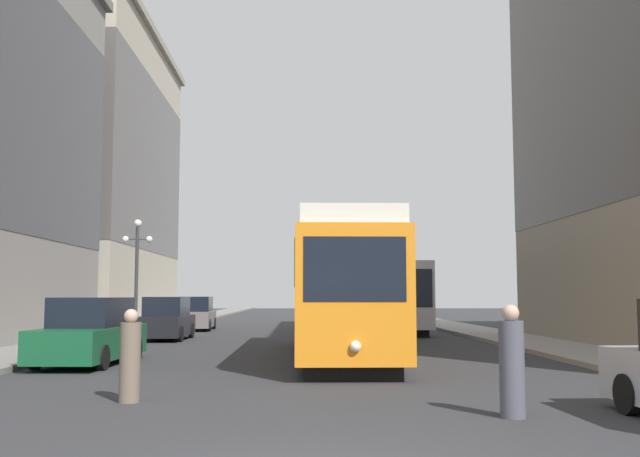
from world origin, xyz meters
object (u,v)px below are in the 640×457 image
at_px(streetcar, 339,288).
at_px(parked_car_left_mid, 166,320).
at_px(parked_car_left_far, 196,315).
at_px(pedestrian_crossing_far, 512,365).
at_px(parked_car_left_near, 91,333).
at_px(lamp_post_left_far, 137,258).
at_px(pedestrian_crossing_near, 130,359).
at_px(transit_bus, 388,294).

xyz_separation_m(streetcar, parked_car_left_mid, (-6.93, 8.73, -1.26)).
bearing_deg(parked_car_left_far, parked_car_left_mid, -91.78).
height_order(parked_car_left_far, pedestrian_crossing_far, parked_car_left_far).
relative_size(parked_car_left_near, lamp_post_left_far, 0.95).
distance_m(streetcar, lamp_post_left_far, 14.45).
bearing_deg(pedestrian_crossing_near, streetcar, 160.36).
bearing_deg(pedestrian_crossing_far, parked_car_left_far, 112.97).
relative_size(transit_bus, parked_car_left_mid, 2.84).
relative_size(transit_bus, parked_car_left_near, 2.46).
distance_m(parked_car_left_near, parked_car_left_mid, 10.94).
relative_size(parked_car_left_mid, parked_car_left_far, 0.93).
height_order(parked_car_left_near, parked_car_left_far, same).
relative_size(parked_car_left_near, pedestrian_crossing_near, 3.06).
distance_m(parked_car_left_far, pedestrian_crossing_far, 29.84).
relative_size(parked_car_left_near, parked_car_left_far, 1.07).
xyz_separation_m(parked_car_left_near, pedestrian_crossing_far, (9.02, -8.85, -0.04)).
relative_size(parked_car_left_mid, lamp_post_left_far, 0.82).
xyz_separation_m(streetcar, transit_bus, (3.40, 15.74, -0.15)).
bearing_deg(streetcar, parked_car_left_far, 111.84).
relative_size(parked_car_left_near, pedestrian_crossing_far, 2.89).
distance_m(pedestrian_crossing_near, lamp_post_left_far, 21.34).
distance_m(pedestrian_crossing_near, pedestrian_crossing_far, 6.52).
bearing_deg(pedestrian_crossing_far, pedestrian_crossing_near, 169.64).
xyz_separation_m(transit_bus, pedestrian_crossing_near, (-7.58, -25.04, -1.19)).
bearing_deg(parked_car_left_mid, parked_car_left_near, -89.04).
height_order(parked_car_left_mid, parked_car_left_far, same).
relative_size(parked_car_left_far, pedestrian_crossing_near, 2.87).
xyz_separation_m(parked_car_left_mid, lamp_post_left_far, (-1.90, 2.61, 2.79)).
height_order(parked_car_left_near, lamp_post_left_far, lamp_post_left_far).
relative_size(streetcar, pedestrian_crossing_far, 7.99).
relative_size(parked_car_left_mid, pedestrian_crossing_near, 2.66).
relative_size(pedestrian_crossing_far, lamp_post_left_far, 0.33).
distance_m(pedestrian_crossing_far, lamp_post_left_far, 25.08).
xyz_separation_m(parked_car_left_near, pedestrian_crossing_near, (2.75, -7.08, -0.08)).
height_order(pedestrian_crossing_far, lamp_post_left_far, lamp_post_left_far).
distance_m(transit_bus, lamp_post_left_far, 13.11).
xyz_separation_m(parked_car_left_mid, pedestrian_crossing_far, (9.02, -19.79, -0.04)).
xyz_separation_m(streetcar, lamp_post_left_far, (-8.83, 11.33, 1.53)).
height_order(parked_car_left_mid, lamp_post_left_far, lamp_post_left_far).
bearing_deg(parked_car_left_far, pedestrian_crossing_far, -74.19).
height_order(transit_bus, pedestrian_crossing_far, transit_bus).
xyz_separation_m(transit_bus, lamp_post_left_far, (-12.23, -4.41, 1.68)).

